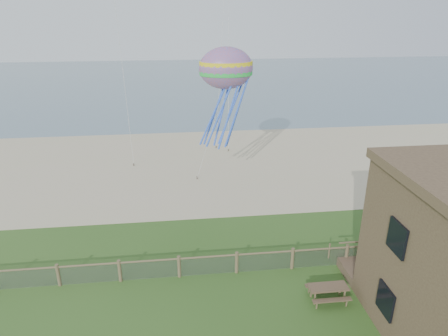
{
  "coord_description": "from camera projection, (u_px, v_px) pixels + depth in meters",
  "views": [
    {
      "loc": [
        -2.73,
        -11.33,
        13.0
      ],
      "look_at": [
        -0.43,
        8.0,
        5.19
      ],
      "focal_mm": 32.0,
      "sensor_mm": 36.0,
      "label": 1
    }
  ],
  "objects": [
    {
      "name": "sand_beach",
      "position": [
        210.0,
        164.0,
        35.86
      ],
      "size": [
        72.0,
        20.0,
        0.02
      ],
      "primitive_type": "cube",
      "color": "tan",
      "rests_on": "ground"
    },
    {
      "name": "octopus_kite",
      "position": [
        226.0,
        96.0,
        27.32
      ],
      "size": [
        4.01,
        3.18,
        7.4
      ],
      "primitive_type": null,
      "rotation": [
        0.0,
        0.0,
        0.19
      ],
      "color": "#EC4A25"
    },
    {
      "name": "picnic_table",
      "position": [
        328.0,
        293.0,
        19.02
      ],
      "size": [
        1.86,
        1.4,
        0.78
      ],
      "primitive_type": null,
      "rotation": [
        0.0,
        0.0,
        -0.0
      ],
      "color": "brown",
      "rests_on": "ground"
    },
    {
      "name": "chainlink_fence",
      "position": [
        237.0,
        264.0,
        20.91
      ],
      "size": [
        36.2,
        0.2,
        1.25
      ],
      "primitive_type": null,
      "color": "brown",
      "rests_on": "ground"
    },
    {
      "name": "ocean",
      "position": [
        191.0,
        81.0,
        76.4
      ],
      "size": [
        160.0,
        68.0,
        0.02
      ],
      "primitive_type": "cube",
      "color": "slate",
      "rests_on": "ground"
    }
  ]
}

